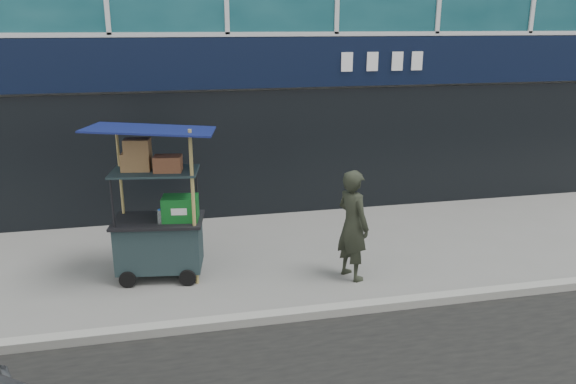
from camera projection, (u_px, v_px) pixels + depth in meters
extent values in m
plane|color=slate|center=(270.00, 314.00, 7.23)|extent=(80.00, 80.00, 0.00)
cube|color=gray|center=(273.00, 317.00, 7.03)|extent=(80.00, 0.18, 0.12)
cube|color=black|center=(228.00, 63.00, 10.00)|extent=(15.68, 0.06, 0.90)
cube|color=black|center=(231.00, 156.00, 10.53)|extent=(15.68, 0.04, 2.40)
cube|color=#1B2D2F|center=(160.00, 244.00, 8.18)|extent=(1.29, 0.87, 0.70)
cylinder|color=black|center=(128.00, 280.00, 7.91)|extent=(0.24, 0.08, 0.24)
cylinder|color=black|center=(187.00, 278.00, 7.97)|extent=(0.24, 0.08, 0.24)
cube|color=black|center=(158.00, 220.00, 8.08)|extent=(1.38, 0.96, 0.04)
cylinder|color=black|center=(112.00, 204.00, 7.65)|extent=(0.03, 0.03, 0.75)
cylinder|color=black|center=(193.00, 203.00, 7.72)|extent=(0.03, 0.03, 0.75)
cylinder|color=black|center=(122.00, 192.00, 8.22)|extent=(0.03, 0.03, 0.75)
cylinder|color=black|center=(197.00, 190.00, 8.30)|extent=(0.03, 0.03, 0.75)
cube|color=#1B2D2F|center=(155.00, 172.00, 7.87)|extent=(1.29, 0.87, 0.03)
cylinder|color=olive|center=(194.00, 209.00, 7.75)|extent=(0.06, 0.06, 2.24)
cylinder|color=olive|center=(123.00, 201.00, 8.27)|extent=(0.05, 0.05, 2.14)
cube|color=#0D124A|center=(152.00, 129.00, 7.69)|extent=(1.85, 1.43, 0.20)
cube|color=#0D5723|center=(180.00, 208.00, 7.99)|extent=(0.54, 0.42, 0.35)
cylinder|color=silver|center=(160.00, 217.00, 7.85)|extent=(0.07, 0.07, 0.20)
cylinder|color=blue|center=(159.00, 210.00, 7.82)|extent=(0.04, 0.04, 0.02)
cube|color=brown|center=(136.00, 161.00, 7.86)|extent=(0.44, 0.35, 0.25)
cube|color=brown|center=(168.00, 164.00, 7.79)|extent=(0.42, 0.33, 0.22)
cube|color=brown|center=(137.00, 146.00, 7.77)|extent=(0.38, 0.31, 0.20)
imported|color=#25291E|center=(353.00, 225.00, 8.05)|extent=(0.58, 0.70, 1.63)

